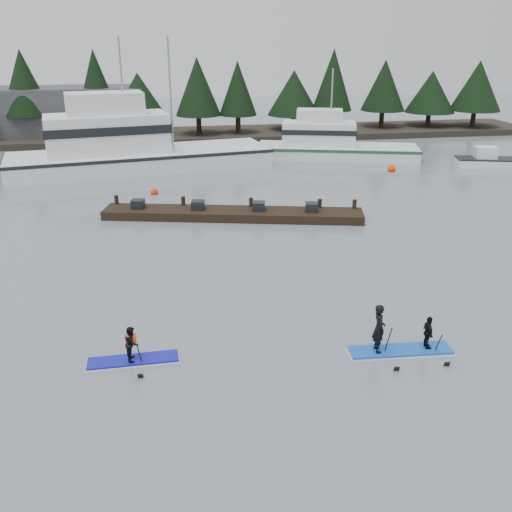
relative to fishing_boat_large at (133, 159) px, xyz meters
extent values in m
plane|color=slate|center=(5.76, -28.55, -0.85)|extent=(160.00, 160.00, 0.00)
cube|color=#2D281E|center=(5.76, 13.45, -0.55)|extent=(70.00, 8.00, 0.60)
cube|color=#4C4C51|center=(-8.24, 15.45, 1.65)|extent=(18.00, 6.00, 5.00)
cube|color=white|center=(0.61, 0.10, -0.72)|extent=(20.42, 8.64, 2.64)
cube|color=white|center=(-1.73, -0.29, 2.03)|extent=(9.43, 5.35, 2.86)
cylinder|color=gray|center=(-0.37, -0.06, 4.75)|extent=(0.14, 0.14, 8.29)
cube|color=white|center=(16.96, 1.62, -0.75)|extent=(13.94, 7.37, 1.92)
cube|color=white|center=(15.41, 2.06, 1.16)|extent=(6.56, 4.31, 1.92)
cylinder|color=gray|center=(16.31, 1.81, 3.31)|extent=(0.14, 0.14, 6.21)
cube|color=white|center=(28.30, -4.06, -0.49)|extent=(6.39, 3.46, 0.71)
cube|color=black|center=(5.94, -13.67, -0.60)|extent=(14.91, 5.41, 0.50)
sphere|color=red|center=(1.51, -7.61, -0.85)|extent=(0.51, 0.51, 0.51)
sphere|color=red|center=(19.57, -4.01, -0.85)|extent=(0.63, 0.63, 0.63)
sphere|color=red|center=(-4.94, -2.51, -0.85)|extent=(0.51, 0.51, 0.51)
cube|color=#1115A4|center=(0.70, -28.38, -0.79)|extent=(2.92, 0.75, 0.11)
imported|color=black|center=(0.70, -28.38, -0.16)|extent=(0.45, 0.57, 1.16)
cube|color=#FF4815|center=(0.70, -28.38, -0.02)|extent=(0.30, 0.20, 0.32)
cylinder|color=black|center=(0.95, -28.59, -0.62)|extent=(0.14, 0.86, 1.46)
cube|color=blue|center=(9.48, -29.30, -0.79)|extent=(3.49, 1.04, 0.12)
imported|color=black|center=(8.68, -29.25, 0.11)|extent=(0.44, 0.64, 1.68)
cylinder|color=black|center=(8.92, -29.48, -0.33)|extent=(0.23, 0.95, 1.64)
imported|color=black|center=(10.38, -29.36, -0.15)|extent=(0.32, 0.69, 1.15)
cylinder|color=black|center=(10.61, -29.60, -0.62)|extent=(0.21, 0.85, 1.46)
camera|label=1|loc=(1.90, -44.80, 9.13)|focal=40.00mm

